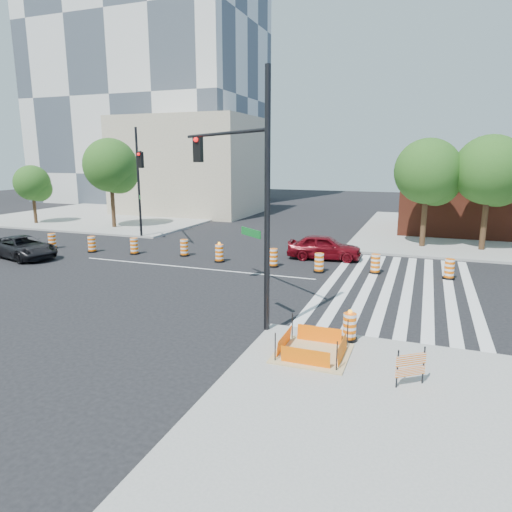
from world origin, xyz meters
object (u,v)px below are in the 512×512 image
(red_coupe, at_px, (324,247))
(signal_pole_nw, at_px, (139,173))
(dark_suv, at_px, (23,247))
(signal_pole_se, at_px, (241,177))

(red_coupe, distance_m, signal_pole_nw, 14.17)
(dark_suv, bearing_deg, red_coupe, -56.62)
(red_coupe, xyz_separation_m, signal_pole_se, (-0.79, -11.11, 4.56))
(dark_suv, relative_size, signal_pole_se, 0.55)
(dark_suv, bearing_deg, signal_pole_nw, -12.80)
(red_coupe, relative_size, signal_pole_se, 0.50)
(signal_pole_se, relative_size, signal_pole_nw, 1.09)
(dark_suv, xyz_separation_m, signal_pole_se, (16.31, -5.04, 4.64))
(signal_pole_se, xyz_separation_m, signal_pole_nw, (-12.72, 12.20, -0.44))
(red_coupe, height_order, dark_suv, red_coupe)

